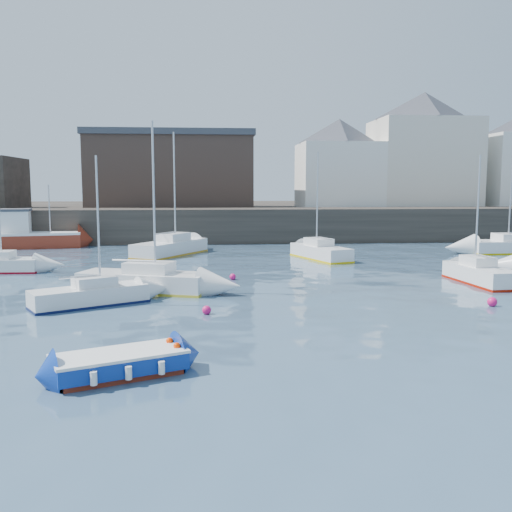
{
  "coord_description": "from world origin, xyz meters",
  "views": [
    {
      "loc": [
        -2.43,
        -16.4,
        5.0
      ],
      "look_at": [
        0.0,
        12.0,
        1.5
      ],
      "focal_mm": 40.0,
      "sensor_mm": 36.0,
      "label": 1
    }
  ],
  "objects": [
    {
      "name": "water",
      "position": [
        0.0,
        0.0,
        0.0
      ],
      "size": [
        220.0,
        220.0,
        0.0
      ],
      "primitive_type": "plane",
      "color": "#2D4760",
      "rests_on": "ground"
    },
    {
      "name": "buoy_far",
      "position": [
        -1.1,
        13.86,
        0.0
      ],
      "size": [
        0.35,
        0.35,
        0.35
      ],
      "primitive_type": "sphere",
      "color": "#D71463",
      "rests_on": "ground"
    },
    {
      "name": "quay_wall",
      "position": [
        0.0,
        35.0,
        1.5
      ],
      "size": [
        90.0,
        5.0,
        3.0
      ],
      "primitive_type": "cube",
      "color": "#28231E",
      "rests_on": "ground"
    },
    {
      "name": "blue_dinghy",
      "position": [
        -4.77,
        -1.57,
        0.36
      ],
      "size": [
        3.75,
        2.73,
        0.66
      ],
      "color": "maroon",
      "rests_on": "ground"
    },
    {
      "name": "fishing_boat",
      "position": [
        -17.03,
        31.46,
        0.99
      ],
      "size": [
        8.09,
        4.18,
        5.1
      ],
      "color": "maroon",
      "rests_on": "ground"
    },
    {
      "name": "bldg_east_a",
      "position": [
        20.0,
        42.0,
        8.81
      ],
      "size": [
        13.36,
        13.36,
        11.8
      ],
      "color": "beige",
      "rests_on": "land_strip"
    },
    {
      "name": "sailboat_c",
      "position": [
        11.56,
        11.59,
        0.5
      ],
      "size": [
        1.99,
        5.12,
        6.6
      ],
      "color": "white",
      "rests_on": "ground"
    },
    {
      "name": "sailboat_f",
      "position": [
        5.33,
        22.13,
        0.52
      ],
      "size": [
        3.57,
        5.93,
        7.34
      ],
      "color": "white",
      "rests_on": "ground"
    },
    {
      "name": "sailboat_b",
      "position": [
        -5.45,
        10.72,
        0.52
      ],
      "size": [
        6.51,
        3.83,
        7.98
      ],
      "color": "white",
      "rests_on": "ground"
    },
    {
      "name": "bldg_east_d",
      "position": [
        11.0,
        41.5,
        7.36
      ],
      "size": [
        11.14,
        11.14,
        8.95
      ],
      "color": "white",
      "rests_on": "land_strip"
    },
    {
      "name": "buoy_mid",
      "position": [
        9.44,
        6.11,
        0.0
      ],
      "size": [
        0.41,
        0.41,
        0.41
      ],
      "primitive_type": "sphere",
      "color": "#D71463",
      "rests_on": "ground"
    },
    {
      "name": "sailboat_a",
      "position": [
        -7.39,
        7.73,
        0.44
      ],
      "size": [
        4.95,
        3.74,
        6.27
      ],
      "color": "white",
      "rests_on": "ground"
    },
    {
      "name": "sailboat_h",
      "position": [
        -5.12,
        25.24,
        0.58
      ],
      "size": [
        5.45,
        7.05,
        8.88
      ],
      "color": "white",
      "rests_on": "ground"
    },
    {
      "name": "warehouse",
      "position": [
        -6.0,
        43.0,
        6.62
      ],
      "size": [
        16.4,
        10.4,
        7.6
      ],
      "color": "#3D2D26",
      "rests_on": "land_strip"
    },
    {
      "name": "buoy_near",
      "position": [
        -2.5,
        5.62,
        0.0
      ],
      "size": [
        0.36,
        0.36,
        0.36
      ],
      "primitive_type": "sphere",
      "color": "#D71463",
      "rests_on": "ground"
    },
    {
      "name": "land_strip",
      "position": [
        0.0,
        53.0,
        1.4
      ],
      "size": [
        90.0,
        32.0,
        2.8
      ],
      "primitive_type": "cube",
      "color": "#28231E",
      "rests_on": "ground"
    }
  ]
}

